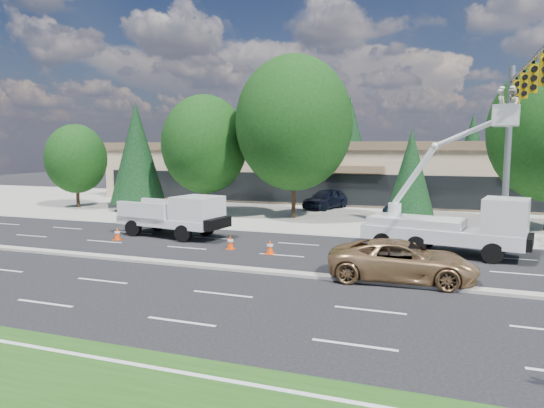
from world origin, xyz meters
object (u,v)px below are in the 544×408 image
at_px(utility_pickup, 177,220).
at_px(minivan, 402,261).
at_px(signal_mast, 516,124).
at_px(bucket_truck, 458,220).

xyz_separation_m(utility_pickup, minivan, (12.70, -5.11, -0.21)).
xyz_separation_m(signal_mast, bucket_truck, (-2.30, -0.99, -4.39)).
distance_m(signal_mast, bucket_truck, 5.06).
bearing_deg(utility_pickup, bucket_truck, 10.49).
relative_size(signal_mast, minivan, 1.86).
bearing_deg(signal_mast, bucket_truck, -156.80).
xyz_separation_m(signal_mast, utility_pickup, (-17.09, -1.28, -5.09)).
relative_size(signal_mast, utility_pickup, 1.58).
distance_m(utility_pickup, minivan, 13.69).
bearing_deg(bucket_truck, minivan, -99.94).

